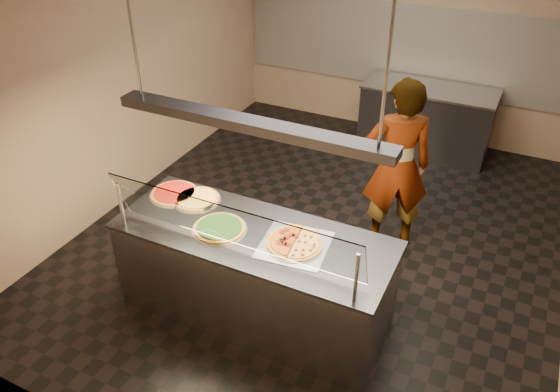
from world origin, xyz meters
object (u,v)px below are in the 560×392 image
at_px(perforated_tray, 295,245).
at_px(half_pizza_pepperoni, 283,238).
at_px(half_pizza_sausage, 307,246).
at_px(pizza_tomato, 175,193).
at_px(pizza_spinach, 220,228).
at_px(heat_lamp_housing, 250,124).
at_px(prep_table, 426,119).
at_px(pizza_cheese, 197,199).
at_px(serving_counter, 255,275).
at_px(sneeze_guard, 231,226).
at_px(worker, 397,166).
at_px(pizza_spatula, 203,200).

distance_m(perforated_tray, half_pizza_pepperoni, 0.11).
height_order(half_pizza_sausage, pizza_tomato, half_pizza_sausage).
relative_size(perforated_tray, half_pizza_sausage, 1.28).
relative_size(perforated_tray, pizza_tomato, 1.31).
distance_m(pizza_spinach, heat_lamp_housing, 1.05).
relative_size(pizza_tomato, prep_table, 0.26).
bearing_deg(prep_table, pizza_cheese, -109.38).
xyz_separation_m(perforated_tray, pizza_cheese, (-1.10, 0.22, 0.01)).
relative_size(serving_counter, half_pizza_pepperoni, 5.09).
height_order(sneeze_guard, pizza_spinach, sneeze_guard).
relative_size(sneeze_guard, heat_lamp_housing, 0.96).
height_order(perforated_tray, pizza_tomato, pizza_tomato).
xyz_separation_m(sneeze_guard, worker, (0.79, 1.98, -0.28)).
bearing_deg(sneeze_guard, worker, 68.32).
height_order(sneeze_guard, pizza_tomato, sneeze_guard).
bearing_deg(half_pizza_sausage, serving_counter, -179.63).
bearing_deg(prep_table, serving_counter, -98.58).
relative_size(half_pizza_sausage, pizza_spatula, 2.07).
height_order(pizza_spatula, worker, worker).
distance_m(worker, heat_lamp_housing, 2.08).
bearing_deg(perforated_tray, sneeze_guard, -138.01).
bearing_deg(serving_counter, pizza_cheese, 162.73).
height_order(sneeze_guard, heat_lamp_housing, heat_lamp_housing).
bearing_deg(pizza_spatula, serving_counter, -17.96).
bearing_deg(pizza_spinach, sneeze_guard, -42.99).
height_order(pizza_spinach, heat_lamp_housing, heat_lamp_housing).
bearing_deg(half_pizza_sausage, perforated_tray, 179.32).
bearing_deg(prep_table, sneeze_guard, -97.91).
bearing_deg(pizza_spatula, pizza_tomato, 178.75).
height_order(perforated_tray, pizza_spatula, pizza_spatula).
distance_m(sneeze_guard, heat_lamp_housing, 0.80).
distance_m(sneeze_guard, pizza_spatula, 0.88).
xyz_separation_m(serving_counter, half_pizza_pepperoni, (0.28, 0.00, 0.50)).
bearing_deg(serving_counter, half_pizza_sausage, 0.37).
xyz_separation_m(serving_counter, pizza_cheese, (-0.72, 0.22, 0.48)).
distance_m(half_pizza_pepperoni, half_pizza_sausage, 0.22).
xyz_separation_m(sneeze_guard, half_pizza_pepperoni, (0.28, 0.35, -0.26)).
height_order(half_pizza_sausage, pizza_spatula, half_pizza_sausage).
xyz_separation_m(half_pizza_sausage, heat_lamp_housing, (-0.50, -0.00, 0.99)).
distance_m(serving_counter, worker, 1.88).
height_order(pizza_cheese, worker, worker).
bearing_deg(prep_table, half_pizza_pepperoni, -94.63).
bearing_deg(pizza_cheese, worker, 43.24).
relative_size(pizza_spinach, pizza_cheese, 1.08).
height_order(pizza_spatula, prep_table, pizza_spatula).
xyz_separation_m(perforated_tray, half_pizza_sausage, (0.11, -0.00, 0.02)).
bearing_deg(pizza_cheese, prep_table, 70.62).
bearing_deg(pizza_tomato, half_pizza_pepperoni, -9.53).
distance_m(pizza_spatula, prep_table, 3.98).
xyz_separation_m(pizza_spinach, heat_lamp_housing, (0.29, 0.08, 1.00)).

